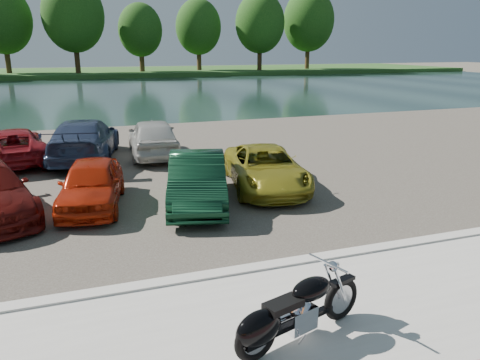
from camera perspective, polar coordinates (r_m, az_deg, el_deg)
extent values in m
plane|color=#595447|center=(7.82, 13.31, -16.39)|extent=(200.00, 200.00, 0.00)
cube|color=#BBB8B0|center=(7.13, 17.87, -19.84)|extent=(60.00, 6.00, 0.10)
cube|color=#BBB8B0|center=(9.30, 6.69, -10.03)|extent=(60.00, 0.30, 0.14)
cube|color=#413B34|center=(17.40, -6.29, 2.20)|extent=(60.00, 18.00, 0.04)
cube|color=#1B302D|center=(45.82, -14.75, 10.27)|extent=(120.00, 40.00, 0.00)
cube|color=#254C1B|center=(77.67, -16.90, 12.46)|extent=(120.00, 24.00, 0.60)
cylinder|color=#3D2A16|center=(73.35, -26.55, 13.69)|extent=(0.70, 0.70, 5.40)
ellipsoid|color=#163D10|center=(73.43, -26.98, 17.04)|extent=(7.56, 7.56, 9.07)
cylinder|color=#3D2A16|center=(70.09, -19.31, 14.60)|extent=(0.70, 0.70, 5.85)
ellipsoid|color=#163D10|center=(70.21, -19.68, 18.41)|extent=(8.19, 8.19, 9.83)
cylinder|color=#3D2A16|center=(72.16, -11.90, 14.61)|extent=(0.70, 0.70, 4.50)
ellipsoid|color=#163D10|center=(72.18, -12.07, 17.46)|extent=(6.30, 6.30, 7.56)
cylinder|color=#3D2A16|center=(75.26, -5.03, 15.09)|extent=(0.70, 0.70, 4.95)
ellipsoid|color=#163D10|center=(75.31, -5.10, 18.10)|extent=(6.93, 6.93, 8.32)
cylinder|color=#3D2A16|center=(75.38, 2.41, 15.31)|extent=(0.70, 0.70, 5.40)
ellipsoid|color=#163D10|center=(75.46, 2.45, 18.59)|extent=(7.56, 7.56, 9.07)
cylinder|color=#3D2A16|center=(80.38, 8.22, 15.37)|extent=(0.70, 0.70, 5.85)
ellipsoid|color=#163D10|center=(80.48, 8.36, 18.70)|extent=(8.19, 8.19, 9.83)
torus|color=black|center=(7.48, 12.18, -13.97)|extent=(0.68, 0.32, 0.68)
torus|color=black|center=(6.50, 1.93, -18.64)|extent=(0.68, 0.32, 0.68)
cylinder|color=#B2B2B7|center=(7.48, 12.18, -13.97)|extent=(0.46, 0.19, 0.46)
cylinder|color=#B2B2B7|center=(6.50, 1.93, -18.64)|extent=(0.46, 0.19, 0.46)
cylinder|color=silver|center=(7.19, 12.18, -12.53)|extent=(0.33, 0.14, 0.63)
cylinder|color=silver|center=(7.30, 10.98, -11.97)|extent=(0.33, 0.14, 0.63)
cylinder|color=silver|center=(6.94, 10.68, -9.93)|extent=(0.26, 0.73, 0.04)
sphere|color=silver|center=(7.04, 11.21, -10.29)|extent=(0.20, 0.20, 0.16)
sphere|color=silver|center=(7.09, 11.60, -10.12)|extent=(0.14, 0.14, 0.11)
cube|color=black|center=(7.34, 12.33, -11.87)|extent=(0.47, 0.27, 0.06)
cube|color=black|center=(6.99, 7.46, -16.62)|extent=(1.18, 0.45, 0.08)
cube|color=silver|center=(6.92, 7.17, -16.28)|extent=(0.52, 0.44, 0.34)
cylinder|color=silver|center=(6.88, 7.85, -14.58)|extent=(0.29, 0.24, 0.27)
cylinder|color=silver|center=(6.76, 6.59, -15.13)|extent=(0.29, 0.24, 0.27)
ellipsoid|color=black|center=(6.88, 8.71, -13.00)|extent=(0.76, 0.55, 0.32)
cube|color=black|center=(6.59, 5.31, -14.88)|extent=(0.61, 0.43, 0.10)
ellipsoid|color=black|center=(6.46, 2.30, -17.61)|extent=(0.79, 0.54, 0.50)
cube|color=black|center=(6.47, 1.93, -18.28)|extent=(0.44, 0.29, 0.30)
cylinder|color=silver|center=(6.92, 4.29, -17.49)|extent=(1.08, 0.41, 0.09)
cylinder|color=silver|center=(6.88, 4.30, -16.93)|extent=(1.08, 0.41, 0.09)
cylinder|color=#B2B2B7|center=(6.88, 7.55, -18.72)|extent=(0.06, 0.14, 0.22)
imported|color=#B2250B|center=(12.83, -17.66, -0.45)|extent=(2.08, 3.90, 1.26)
imported|color=black|center=(12.44, -5.23, 0.00)|extent=(2.41, 4.37, 1.37)
imported|color=olive|center=(13.90, 3.12, 1.46)|extent=(2.78, 4.71, 1.23)
imported|color=maroon|center=(18.80, -25.89, 3.76)|extent=(2.78, 4.84, 1.27)
imported|color=navy|center=(18.34, -18.47, 4.70)|extent=(3.07, 5.59, 1.53)
imported|color=beige|center=(18.31, -10.55, 5.14)|extent=(2.04, 4.45, 1.48)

